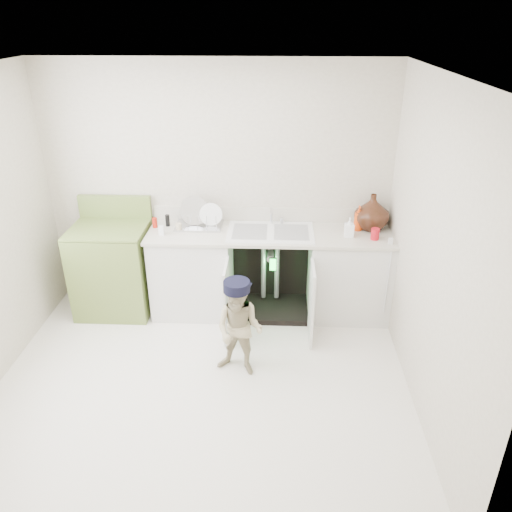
{
  "coord_description": "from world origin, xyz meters",
  "views": [
    {
      "loc": [
        0.61,
        -3.33,
        2.86
      ],
      "look_at": [
        0.43,
        0.7,
        0.88
      ],
      "focal_mm": 35.0,
      "sensor_mm": 36.0,
      "label": 1
    }
  ],
  "objects": [
    {
      "name": "repair_worker",
      "position": [
        0.31,
        0.18,
        0.45
      ],
      "size": [
        0.56,
        0.9,
        0.89
      ],
      "rotation": [
        0.0,
        0.0,
        -0.28
      ],
      "color": "tan",
      "rests_on": "ground"
    },
    {
      "name": "room_shell",
      "position": [
        0.0,
        0.0,
        1.25
      ],
      "size": [
        6.0,
        5.5,
        1.26
      ],
      "color": "beige",
      "rests_on": "ground"
    },
    {
      "name": "ground",
      "position": [
        0.0,
        0.0,
        0.0
      ],
      "size": [
        3.5,
        3.5,
        0.0
      ],
      "primitive_type": "plane",
      "color": "silver",
      "rests_on": "ground"
    },
    {
      "name": "avocado_stove",
      "position": [
        -1.07,
        1.18,
        0.48
      ],
      "size": [
        0.75,
        0.65,
        1.17
      ],
      "color": "olive",
      "rests_on": "ground"
    },
    {
      "name": "counter_run",
      "position": [
        0.59,
        1.21,
        0.48
      ],
      "size": [
        2.44,
        1.02,
        1.26
      ],
      "color": "silver",
      "rests_on": "ground"
    }
  ]
}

